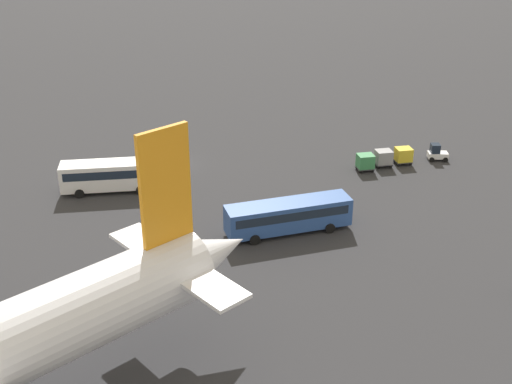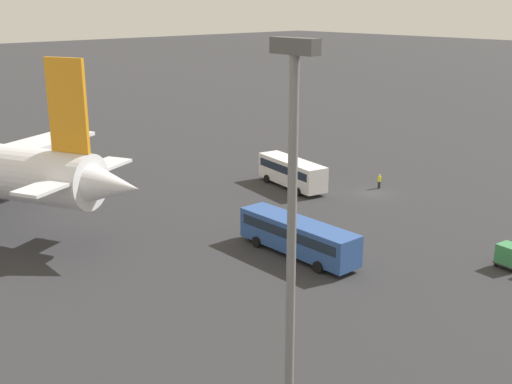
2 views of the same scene
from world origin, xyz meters
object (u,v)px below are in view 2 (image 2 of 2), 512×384
(shuttle_bus_near, at_px, (292,171))
(worker_person, at_px, (379,181))
(cargo_cart_green, at_px, (510,255))
(shuttle_bus_far, at_px, (298,235))

(shuttle_bus_near, distance_m, worker_person, 10.55)
(worker_person, bearing_deg, cargo_cart_green, 152.76)
(worker_person, bearing_deg, shuttle_bus_far, 109.71)
(shuttle_bus_far, xyz_separation_m, cargo_cart_green, (-14.05, -11.08, -0.73))
(worker_person, relative_size, cargo_cart_green, 0.79)
(shuttle_bus_near, height_order, shuttle_bus_far, shuttle_bus_near)
(shuttle_bus_near, distance_m, shuttle_bus_far, 21.54)
(shuttle_bus_far, height_order, worker_person, shuttle_bus_far)
(shuttle_bus_near, xyz_separation_m, shuttle_bus_far, (-15.44, 15.02, -0.10))
(shuttle_bus_far, height_order, cargo_cart_green, shuttle_bus_far)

